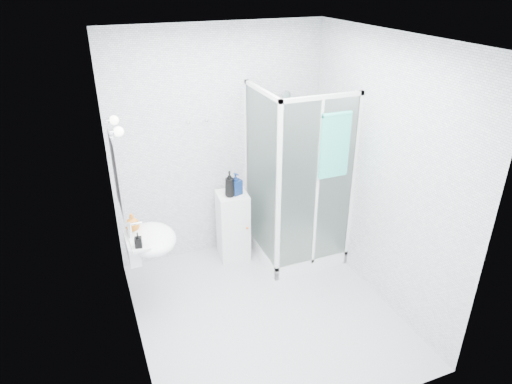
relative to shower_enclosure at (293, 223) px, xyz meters
name	(u,v)px	position (x,y,z in m)	size (l,w,h in m)	color
room	(266,194)	(-0.67, -0.77, 0.85)	(2.40, 2.60, 2.60)	white
shower_enclosure	(293,223)	(0.00, 0.00, 0.00)	(0.90, 0.95, 2.00)	white
wall_basin	(149,240)	(-1.66, -0.32, 0.35)	(0.46, 0.56, 0.35)	white
mirror	(116,174)	(-1.85, -0.32, 1.05)	(0.02, 0.60, 0.70)	white
vanity_lights	(115,126)	(-1.80, -0.32, 1.47)	(0.10, 0.40, 0.08)	silver
wall_hooks	(197,121)	(-0.92, 0.49, 1.17)	(0.23, 0.06, 0.03)	silver
storage_cabinet	(233,226)	(-0.63, 0.27, -0.04)	(0.36, 0.38, 0.81)	white
hand_towel	(335,144)	(0.22, -0.40, 1.07)	(0.31, 0.05, 0.67)	#35CAAF
shampoo_bottle_a	(230,184)	(-0.67, 0.24, 0.51)	(0.11, 0.11, 0.29)	black
shampoo_bottle_b	(236,184)	(-0.59, 0.26, 0.49)	(0.11, 0.12, 0.25)	navy
soap_dispenser_orange	(132,222)	(-1.77, -0.20, 0.50)	(0.14, 0.14, 0.17)	#C96D17
soap_dispenser_black	(138,240)	(-1.76, -0.51, 0.49)	(0.06, 0.06, 0.14)	black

